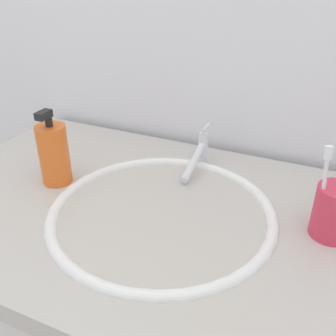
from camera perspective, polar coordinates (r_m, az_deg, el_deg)
name	(u,v)px	position (r m, az deg, el deg)	size (l,w,h in m)	color
tiled_wall_back	(212,1)	(1.00, 6.65, 23.42)	(2.22, 0.04, 2.40)	silver
sink_basin	(162,228)	(0.81, -0.89, -8.95)	(0.46, 0.46, 0.11)	white
faucet	(199,153)	(0.93, 4.65, 2.24)	(0.02, 0.17, 0.09)	silver
toothbrush_cup	(334,212)	(0.76, 23.54, -6.03)	(0.08, 0.08, 0.10)	#D8334C
toothbrush_white	(324,186)	(0.72, 22.22, -2.49)	(0.03, 0.01, 0.18)	white
soap_dispenser	(54,154)	(0.89, -16.65, 2.05)	(0.07, 0.07, 0.18)	orange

